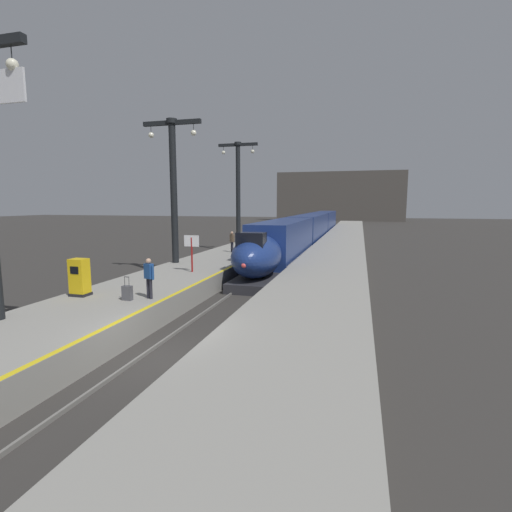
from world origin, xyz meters
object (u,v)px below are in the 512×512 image
Objects in this scene: departure_info_board at (192,246)px; highspeed_train_main at (309,229)px; station_column_far at (238,183)px; passenger_mid_platform at (232,240)px; rolling_suitcase at (127,293)px; station_column_mid at (173,178)px; passenger_near_edge at (149,275)px; ticket_machine_yellow at (80,279)px.

highspeed_train_main is at bearing 82.81° from departure_info_board.
station_column_far is 5.86× the size of passenger_mid_platform.
departure_info_board is (-0.20, 6.71, 1.20)m from rolling_suitcase.
highspeed_train_main is at bearing 75.90° from station_column_mid.
rolling_suitcase is at bearing -74.05° from station_column_mid.
station_column_mid is 5.65m from departure_info_board.
rolling_suitcase is at bearing -95.40° from highspeed_train_main.
departure_info_board is at bearing -97.19° from highspeed_train_main.
station_column_far is at bearing 98.67° from passenger_near_edge.
station_column_mid is 10.85m from passenger_near_edge.
ticket_machine_yellow is at bearing -174.12° from passenger_near_edge.
passenger_near_edge is at bearing -81.33° from station_column_far.
ticket_machine_yellow is at bearing -95.56° from passenger_mid_platform.
station_column_mid is 9.46× the size of rolling_suitcase.
departure_info_board is at bearing -81.28° from station_column_far.
station_column_mid reaches higher than highspeed_train_main.
station_column_mid is 5.50× the size of passenger_mid_platform.
passenger_mid_platform is at bearing 94.26° from departure_info_board.
ticket_machine_yellow is (-1.53, -15.72, -0.25)m from passenger_mid_platform.
ticket_machine_yellow is at bearing -89.14° from station_column_far.
passenger_mid_platform is (1.88, -7.53, -4.91)m from station_column_far.
ticket_machine_yellow is at bearing -99.55° from highspeed_train_main.
ticket_machine_yellow is (-3.14, -0.32, -0.25)m from passenger_near_edge.
highspeed_train_main is at bearing 58.83° from station_column_far.
station_column_mid reaches higher than passenger_near_edge.
highspeed_train_main is at bearing 76.91° from passenger_mid_platform.
departure_info_board is at bearing -85.74° from passenger_mid_platform.
station_column_mid reaches higher than rolling_suitcase.
passenger_near_edge is (3.49, -9.19, -4.59)m from station_column_mid.
passenger_mid_platform is 1.06× the size of ticket_machine_yellow.
rolling_suitcase is at bearing -83.26° from station_column_far.
departure_info_board is (0.68, -9.17, 0.52)m from passenger_mid_platform.
passenger_mid_platform is 15.79m from ticket_machine_yellow.
station_column_far reaches higher than departure_info_board.
highspeed_train_main is 5.64× the size of station_column_far.
ticket_machine_yellow is 6.95m from departure_info_board.
station_column_mid is at bearing 105.95° from rolling_suitcase.
rolling_suitcase is (0.89, -15.89, -0.69)m from passenger_mid_platform.
station_column_mid is 7.94m from passenger_mid_platform.
passenger_near_edge reaches higher than rolling_suitcase.
station_column_far is at bearing -121.17° from highspeed_train_main.
station_column_far reaches higher than ticket_machine_yellow.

